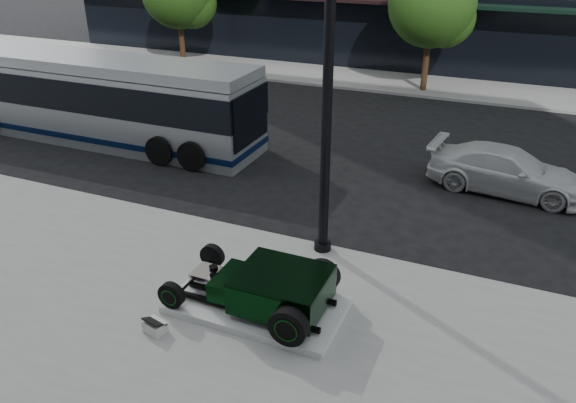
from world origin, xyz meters
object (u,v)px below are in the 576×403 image
at_px(lamppost, 327,110).
at_px(transit_bus, 98,98).
at_px(white_sedan, 507,170).
at_px(hot_rod, 272,288).

relative_size(lamppost, transit_bus, 0.60).
bearing_deg(white_sedan, lamppost, 151.52).
bearing_deg(lamppost, transit_bus, 156.47).
height_order(lamppost, transit_bus, lamppost).
xyz_separation_m(lamppost, white_sedan, (3.65, 5.37, -2.86)).
distance_m(lamppost, white_sedan, 7.09).
xyz_separation_m(hot_rod, white_sedan, (3.73, 8.03, -0.06)).
bearing_deg(hot_rod, transit_bus, 144.81).
relative_size(transit_bus, white_sedan, 2.75).
relative_size(hot_rod, lamppost, 0.44).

